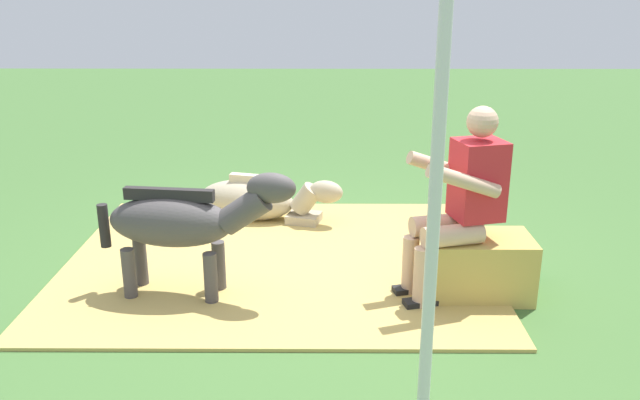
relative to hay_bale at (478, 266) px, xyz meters
The scene contains 8 objects.
ground_plane 1.27m from the hay_bale, 19.06° to the right, with size 24.00×24.00×0.00m, color #426B33.
hay_patch 1.52m from the hay_bale, 21.71° to the right, with size 3.18×2.62×0.02m, color tan.
hay_bale is the anchor object (origin of this frame).
person_seated 0.52m from the hay_bale, ahead, with size 0.71×0.52×1.30m.
pony_standing 2.00m from the hay_bale, ahead, with size 1.35×0.42×0.90m.
pony_lying 2.22m from the hay_bale, 41.97° to the right, with size 1.36×0.62×0.42m.
soda_bottle 0.54m from the hay_bale, 150.69° to the right, with size 0.07×0.07×0.28m.
tent_pole_left 1.79m from the hay_bale, 67.39° to the left, with size 0.06×0.06×2.47m, color silver.
Camera 1 is at (-0.13, 4.48, 2.04)m, focal length 36.79 mm.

